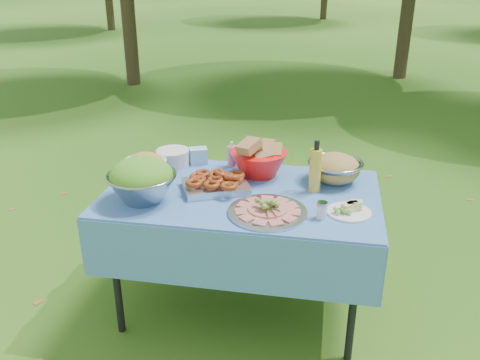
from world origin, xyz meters
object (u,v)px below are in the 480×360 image
(oil_bottle, at_px, (316,166))
(charcuterie_platter, at_px, (268,205))
(bread_bowl, at_px, (259,157))
(pasta_bowl_steel, at_px, (335,168))
(plate_stack, at_px, (173,157))
(salad_bowl, at_px, (142,180))
(picnic_table, at_px, (241,253))

(oil_bottle, bearing_deg, charcuterie_platter, -124.62)
(bread_bowl, relative_size, pasta_bowl_steel, 1.08)
(plate_stack, xyz_separation_m, oil_bottle, (0.86, -0.22, 0.09))
(salad_bowl, distance_m, pasta_bowl_steel, 1.06)
(picnic_table, height_order, salad_bowl, salad_bowl)
(charcuterie_platter, bearing_deg, bread_bowl, 103.55)
(picnic_table, xyz_separation_m, pasta_bowl_steel, (0.49, 0.23, 0.46))
(charcuterie_platter, bearing_deg, salad_bowl, 177.30)
(bread_bowl, bearing_deg, picnic_table, -102.56)
(plate_stack, relative_size, charcuterie_platter, 0.50)
(plate_stack, xyz_separation_m, bread_bowl, (0.53, -0.05, 0.06))
(pasta_bowl_steel, distance_m, charcuterie_platter, 0.56)
(charcuterie_platter, bearing_deg, plate_stack, 140.52)
(picnic_table, height_order, plate_stack, plate_stack)
(pasta_bowl_steel, xyz_separation_m, charcuterie_platter, (-0.32, -0.46, -0.04))
(salad_bowl, height_order, pasta_bowl_steel, salad_bowl)
(oil_bottle, bearing_deg, picnic_table, -167.60)
(picnic_table, bearing_deg, bread_bowl, 77.44)
(pasta_bowl_steel, relative_size, oil_bottle, 1.07)
(pasta_bowl_steel, bearing_deg, bread_bowl, 177.24)
(oil_bottle, bearing_deg, bread_bowl, 152.47)
(picnic_table, distance_m, pasta_bowl_steel, 0.71)
(plate_stack, distance_m, charcuterie_platter, 0.84)
(charcuterie_platter, distance_m, oil_bottle, 0.39)
(bread_bowl, distance_m, oil_bottle, 0.37)
(salad_bowl, height_order, plate_stack, salad_bowl)
(picnic_table, relative_size, salad_bowl, 4.12)
(salad_bowl, xyz_separation_m, oil_bottle, (0.87, 0.28, 0.03))
(picnic_table, distance_m, plate_stack, 0.71)
(picnic_table, relative_size, pasta_bowl_steel, 4.80)
(salad_bowl, relative_size, pasta_bowl_steel, 1.16)
(picnic_table, relative_size, plate_stack, 7.37)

